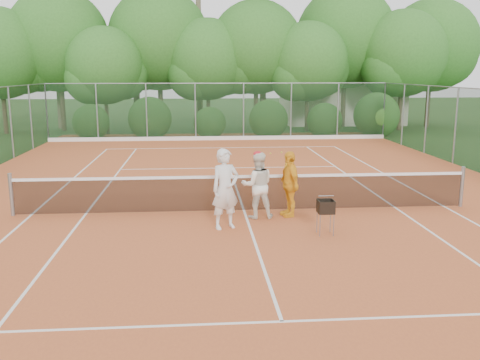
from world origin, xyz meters
name	(u,v)px	position (x,y,z in m)	size (l,w,h in m)	color
ground	(244,212)	(0.00, 0.00, 0.00)	(120.00, 120.00, 0.00)	#234518
clay_court	(244,211)	(0.00, 0.00, 0.01)	(18.00, 36.00, 0.02)	#BF5A2C
club_building	(341,102)	(9.00, 24.00, 1.50)	(8.00, 5.00, 3.00)	beige
tennis_net	(244,192)	(0.00, 0.00, 0.53)	(11.97, 0.10, 1.10)	gray
player_white	(225,189)	(-0.57, -1.54, 0.96)	(0.69, 0.45, 1.88)	silver
player_center_grp	(257,185)	(0.28, -0.69, 0.86)	(0.82, 0.65, 1.70)	white
player_yellow	(289,184)	(1.10, -0.57, 0.85)	(0.98, 0.41, 1.67)	yellow
ball_hopper	(326,207)	(1.65, -2.21, 0.65)	(0.35, 0.35, 0.79)	gray
stray_ball_a	(254,155)	(1.26, 9.27, 0.05)	(0.07, 0.07, 0.07)	#D1E735
stray_ball_b	(282,152)	(2.58, 10.02, 0.05)	(0.07, 0.07, 0.07)	#D9EB36
stray_ball_c	(271,153)	(2.04, 9.73, 0.05)	(0.07, 0.07, 0.07)	#D4E034
court_markings	(244,211)	(0.00, 0.00, 0.02)	(11.03, 23.83, 0.01)	white
fence_back	(220,112)	(0.00, 15.00, 1.52)	(18.07, 0.07, 3.00)	#19381E
tropical_treeline	(239,47)	(1.43, 20.22, 5.11)	(32.10, 8.49, 15.03)	brown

